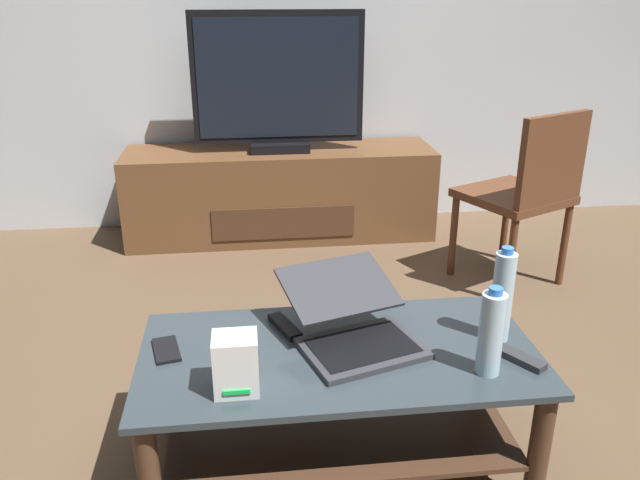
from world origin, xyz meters
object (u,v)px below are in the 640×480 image
object	(u,v)px
media_cabinet	(281,193)
water_bottle_near	(502,296)
dining_chair	(527,189)
soundbar_remote	(518,357)
tv_remote	(285,326)
laptop	(353,323)
water_bottle_far	(491,333)
coffee_table	(339,388)
cell_phone	(166,350)
television	(278,85)
router_box	(236,364)

from	to	relation	value
media_cabinet	water_bottle_near	size ratio (longest dim) A/B	5.97
dining_chair	soundbar_remote	distance (m)	1.41
water_bottle_near	tv_remote	size ratio (longest dim) A/B	1.86
dining_chair	laptop	world-z (taller)	dining_chair
water_bottle_far	tv_remote	xyz separation A→B (m)	(-0.54, 0.30, -0.11)
coffee_table	dining_chair	bearing A→B (deg)	47.36
laptop	cell_phone	bearing A→B (deg)	179.61
coffee_table	cell_phone	size ratio (longest dim) A/B	8.30
water_bottle_near	television	bearing A→B (deg)	105.31
coffee_table	router_box	xyz separation A→B (m)	(-0.30, -0.16, 0.21)
laptop	router_box	distance (m)	0.40
laptop	water_bottle_near	world-z (taller)	water_bottle_near
media_cabinet	soundbar_remote	size ratio (longest dim) A/B	11.13
television	dining_chair	xyz separation A→B (m)	(1.13, -0.82, -0.39)
television	laptop	xyz separation A→B (m)	(0.10, -1.93, -0.42)
television	router_box	bearing A→B (deg)	-96.49
dining_chair	water_bottle_far	xyz separation A→B (m)	(-0.69, -1.33, 0.03)
router_box	water_bottle_far	size ratio (longest dim) A/B	0.62
cell_phone	water_bottle_far	bearing A→B (deg)	-26.16
coffee_table	water_bottle_near	distance (m)	0.56
media_cabinet	cell_phone	bearing A→B (deg)	-103.00
cell_phone	tv_remote	bearing A→B (deg)	1.42
tv_remote	television	bearing A→B (deg)	65.00
laptop	soundbar_remote	world-z (taller)	laptop
media_cabinet	laptop	bearing A→B (deg)	-87.08
television	water_bottle_far	size ratio (longest dim) A/B	3.66
media_cabinet	cell_phone	world-z (taller)	media_cabinet
water_bottle_near	soundbar_remote	distance (m)	0.18
coffee_table	cell_phone	distance (m)	0.52
dining_chair	router_box	world-z (taller)	dining_chair
cell_phone	tv_remote	size ratio (longest dim) A/B	0.88
water_bottle_far	soundbar_remote	world-z (taller)	water_bottle_far
water_bottle_far	television	bearing A→B (deg)	101.66
tv_remote	soundbar_remote	bearing A→B (deg)	-43.51
router_box	tv_remote	xyz separation A→B (m)	(0.15, 0.30, -0.07)
water_bottle_near	soundbar_remote	xyz separation A→B (m)	(0.01, -0.13, -0.13)
coffee_table	cell_phone	bearing A→B (deg)	173.62
router_box	soundbar_remote	distance (m)	0.80
media_cabinet	soundbar_remote	distance (m)	2.20
media_cabinet	water_bottle_far	world-z (taller)	water_bottle_far
soundbar_remote	television	bearing A→B (deg)	70.98
water_bottle_near	tv_remote	distance (m)	0.66
dining_chair	water_bottle_far	world-z (taller)	dining_chair
soundbar_remote	media_cabinet	bearing A→B (deg)	70.83
television	cell_phone	world-z (taller)	television
media_cabinet	tv_remote	bearing A→B (deg)	-93.00
television	soundbar_remote	world-z (taller)	television
cell_phone	soundbar_remote	xyz separation A→B (m)	(1.00, -0.17, 0.01)
television	router_box	world-z (taller)	television
coffee_table	television	bearing A→B (deg)	91.50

